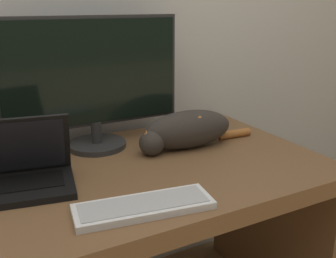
{
  "coord_description": "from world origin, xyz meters",
  "views": [
    {
      "loc": [
        -0.37,
        -0.74,
        1.27
      ],
      "look_at": [
        0.22,
        0.35,
        0.87
      ],
      "focal_mm": 42.0,
      "sensor_mm": 36.0,
      "label": 1
    }
  ],
  "objects_px": {
    "external_keyboard": "(144,206)",
    "cat": "(186,129)",
    "laptop": "(16,175)",
    "monitor": "(93,82)"
  },
  "relations": [
    {
      "from": "external_keyboard",
      "to": "cat",
      "type": "distance_m",
      "value": 0.5
    },
    {
      "from": "laptop",
      "to": "cat",
      "type": "height_order",
      "value": "laptop"
    },
    {
      "from": "cat",
      "to": "laptop",
      "type": "bearing_deg",
      "value": -170.83
    },
    {
      "from": "laptop",
      "to": "external_keyboard",
      "type": "xyz_separation_m",
      "value": [
        0.28,
        -0.29,
        -0.03
      ]
    },
    {
      "from": "laptop",
      "to": "cat",
      "type": "relative_size",
      "value": 0.72
    },
    {
      "from": "monitor",
      "to": "laptop",
      "type": "height_order",
      "value": "monitor"
    },
    {
      "from": "laptop",
      "to": "cat",
      "type": "bearing_deg",
      "value": 15.76
    },
    {
      "from": "external_keyboard",
      "to": "cat",
      "type": "bearing_deg",
      "value": 54.61
    },
    {
      "from": "monitor",
      "to": "laptop",
      "type": "distance_m",
      "value": 0.45
    },
    {
      "from": "monitor",
      "to": "laptop",
      "type": "bearing_deg",
      "value": -144.62
    }
  ]
}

